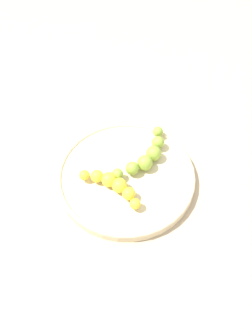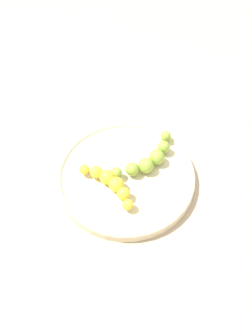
# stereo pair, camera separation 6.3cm
# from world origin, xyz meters

# --- Properties ---
(ground_plane) EXTENTS (2.40, 2.40, 0.00)m
(ground_plane) POSITION_xyz_m (0.00, 0.00, 0.00)
(ground_plane) COLOR tan
(fruit_bowl) EXTENTS (0.29, 0.29, 0.02)m
(fruit_bowl) POSITION_xyz_m (0.00, 0.00, 0.01)
(fruit_bowl) COLOR beige
(fruit_bowl) RESTS_ON ground_plane
(banana_green) EXTENTS (0.12, 0.13, 0.03)m
(banana_green) POSITION_xyz_m (0.05, 0.03, 0.04)
(banana_green) COLOR #8CAD38
(banana_green) RESTS_ON fruit_bowl
(banana_yellow) EXTENTS (0.12, 0.10, 0.03)m
(banana_yellow) POSITION_xyz_m (-0.03, -0.03, 0.03)
(banana_yellow) COLOR yellow
(banana_yellow) RESTS_ON fruit_bowl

